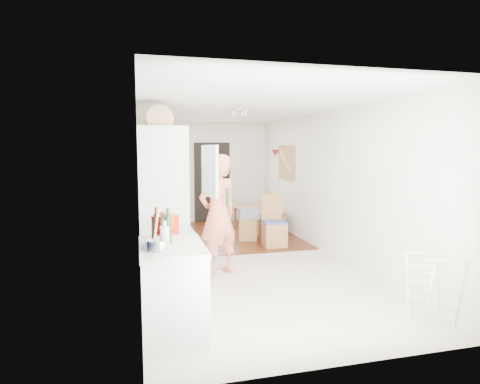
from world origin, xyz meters
name	(u,v)px	position (x,y,z in m)	size (l,w,h in m)	color
room_shell	(238,185)	(0.00, 0.00, 1.25)	(3.20, 7.00, 2.50)	silver
floor	(238,258)	(0.00, 0.00, 0.00)	(3.20, 7.00, 0.01)	beige
wood_floor_overlay	(217,235)	(0.00, 1.85, 0.01)	(3.20, 3.30, 0.01)	#612713
sage_wall_panel	(138,149)	(-1.59, -2.00, 1.85)	(0.02, 3.00, 1.30)	slate
tile_splashback	(141,223)	(-1.59, -2.55, 1.15)	(0.02, 1.90, 0.50)	black
doorway_recess	(212,183)	(0.20, 3.48, 1.00)	(0.90, 0.04, 2.00)	black
base_cabinet	(173,293)	(-1.30, -2.55, 0.43)	(0.60, 0.90, 0.86)	white
worktop	(172,247)	(-1.30, -2.55, 0.89)	(0.62, 0.92, 0.06)	#EFE4CD
range_cooker	(167,270)	(-1.30, -1.80, 0.44)	(0.60, 0.60, 0.88)	white
cooker_top	(166,231)	(-1.30, -1.80, 0.90)	(0.60, 0.60, 0.04)	silver
fridge_housing	(163,204)	(-1.27, -0.78, 1.07)	(0.66, 0.66, 2.15)	white
fridge_door	(210,171)	(-0.66, -1.08, 1.55)	(0.56, 0.04, 0.70)	white
fridge_interior	(185,170)	(-0.96, -0.78, 1.55)	(0.02, 0.52, 0.66)	white
pinboard	(286,162)	(1.58, 1.90, 1.55)	(0.03, 0.90, 0.70)	tan
pinboard_frame	(286,162)	(1.57, 1.90, 1.55)	(0.01, 0.94, 0.74)	#A37A4A
wall_sconce	(275,153)	(1.54, 2.55, 1.75)	(0.18, 0.18, 0.16)	maroon
person	(218,204)	(-0.48, -0.74, 1.05)	(0.76, 0.50, 2.09)	#E77358
dining_table	(259,221)	(1.05, 2.17, 0.21)	(1.17, 0.65, 0.41)	#A37A4A
dining_chair	(274,221)	(0.87, 0.62, 0.49)	(0.41, 0.41, 0.97)	#A37A4A
stool	(248,229)	(0.52, 1.26, 0.23)	(0.35, 0.35, 0.46)	#A37A4A
grey_drape	(249,214)	(0.54, 1.23, 0.55)	(0.39, 0.39, 0.17)	gray
drying_rack	(433,289)	(1.38, -2.98, 0.38)	(0.38, 0.35, 0.75)	white
bread_bin	(159,119)	(-1.30, -0.81, 2.25)	(0.38, 0.36, 0.20)	tan
red_casserole	(165,223)	(-1.32, -1.89, 1.01)	(0.32, 0.32, 0.19)	red
steel_pan	(158,245)	(-1.44, -2.75, 0.97)	(0.20, 0.20, 0.10)	silver
held_bottle	(227,197)	(-0.38, -0.92, 1.17)	(0.05, 0.05, 0.24)	#183B1A
bottle_a	(168,229)	(-1.33, -2.47, 1.06)	(0.07, 0.07, 0.29)	#183B1A
bottle_b	(168,230)	(-1.32, -2.47, 1.05)	(0.06, 0.06, 0.25)	#183B1A
bottle_c	(165,237)	(-1.37, -2.68, 1.02)	(0.08, 0.08, 0.21)	silver
pepper_mill_front	(163,226)	(-1.36, -2.08, 1.02)	(0.06, 0.06, 0.20)	tan
pepper_mill_back	(166,226)	(-1.33, -2.16, 1.03)	(0.06, 0.06, 0.21)	tan
chopping_boards	(155,227)	(-1.46, -2.59, 1.11)	(0.04, 0.28, 0.38)	tan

